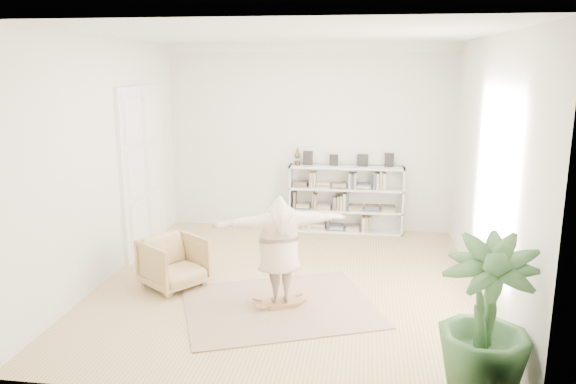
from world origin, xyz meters
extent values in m
plane|color=#997E4E|center=(0.00, 0.00, 0.00)|extent=(6.00, 6.00, 0.00)
plane|color=silver|center=(0.00, 3.00, 1.80)|extent=(5.50, 0.00, 5.50)
plane|color=silver|center=(0.00, -3.00, 1.80)|extent=(5.50, 0.00, 5.50)
plane|color=silver|center=(-2.75, 0.00, 1.80)|extent=(0.00, 6.00, 6.00)
plane|color=silver|center=(2.75, 0.00, 1.80)|extent=(0.00, 6.00, 6.00)
plane|color=white|center=(0.00, 0.00, 3.60)|extent=(6.00, 6.00, 0.00)
cube|color=white|center=(0.00, 2.94, 3.51)|extent=(5.50, 0.12, 0.18)
cube|color=white|center=(-2.71, 1.30, 1.40)|extent=(0.08, 1.78, 2.92)
cube|color=silver|center=(-2.69, 0.90, 1.40)|extent=(0.06, 0.78, 2.80)
cube|color=silver|center=(-2.69, 1.70, 1.40)|extent=(0.06, 0.78, 2.80)
cube|color=silver|center=(-0.33, 2.81, 0.65)|extent=(0.04, 0.35, 1.30)
cube|color=silver|center=(1.83, 2.81, 0.65)|extent=(0.04, 0.35, 1.30)
cube|color=silver|center=(0.75, 2.96, 0.65)|extent=(2.20, 0.04, 1.30)
cube|color=silver|center=(0.75, 2.81, 0.02)|extent=(2.20, 0.35, 0.04)
cube|color=silver|center=(0.75, 2.81, 0.43)|extent=(2.20, 0.35, 0.04)
cube|color=silver|center=(0.75, 2.81, 0.86)|extent=(2.20, 0.35, 0.04)
cube|color=silver|center=(0.75, 2.81, 1.28)|extent=(2.20, 0.35, 0.04)
cube|color=black|center=(0.00, 2.85, 1.42)|extent=(0.18, 0.07, 0.24)
cube|color=black|center=(0.50, 2.85, 1.42)|extent=(0.18, 0.07, 0.24)
cube|color=black|center=(1.05, 2.85, 1.42)|extent=(0.18, 0.07, 0.24)
cube|color=black|center=(1.55, 2.85, 1.42)|extent=(0.18, 0.07, 0.24)
imported|color=tan|center=(-1.64, -0.33, 0.37)|extent=(1.13, 1.13, 0.74)
cube|color=tan|center=(0.01, -0.82, 0.01)|extent=(3.07, 2.79, 0.02)
cube|color=#8F5939|center=(0.01, -0.82, 0.07)|extent=(0.56, 0.45, 0.03)
cube|color=#8F5939|center=(0.01, -0.82, 0.04)|extent=(0.32, 0.17, 0.04)
cube|color=#8F5939|center=(0.01, -0.82, 0.04)|extent=(0.32, 0.17, 0.04)
cube|color=#8F5939|center=(0.01, -0.82, 0.07)|extent=(0.19, 0.12, 0.10)
cube|color=#8F5939|center=(0.01, -0.82, 0.07)|extent=(0.19, 0.12, 0.10)
imported|color=beige|center=(0.01, -0.82, 0.85)|extent=(1.85, 1.12, 1.46)
imported|color=#2E5329|center=(2.30, -2.55, 0.81)|extent=(1.12, 1.12, 1.61)
camera|label=1|loc=(1.10, -7.80, 3.21)|focal=35.00mm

